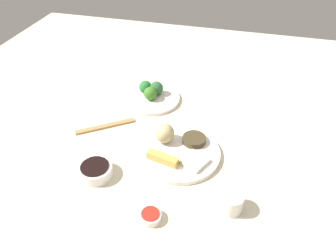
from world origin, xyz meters
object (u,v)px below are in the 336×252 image
object	(u,v)px
main_plate	(179,153)
soy_sauce_bowl	(95,171)
teacup	(231,202)
broccoli_plate	(152,99)
chopsticks_pair	(105,126)
sauce_ramekin_sweet_and_sour	(150,216)

from	to	relation	value
main_plate	soy_sauce_bowl	world-z (taller)	soy_sauce_bowl
main_plate	teacup	size ratio (longest dim) A/B	4.08
main_plate	broccoli_plate	xyz separation A→B (m)	(-0.29, -0.18, -0.00)
chopsticks_pair	teacup	bearing A→B (deg)	62.52
teacup	main_plate	bearing A→B (deg)	-133.16
broccoli_plate	soy_sauce_bowl	world-z (taller)	soy_sauce_bowl
broccoli_plate	soy_sauce_bowl	size ratio (longest dim) A/B	2.15
chopsticks_pair	sauce_ramekin_sweet_and_sour	bearing A→B (deg)	39.29
broccoli_plate	teacup	xyz separation A→B (m)	(0.47, 0.37, 0.02)
broccoli_plate	chopsticks_pair	distance (m)	0.25
sauce_ramekin_sweet_and_sour	broccoli_plate	bearing A→B (deg)	-163.43
sauce_ramekin_sweet_and_sour	teacup	xyz separation A→B (m)	(-0.09, 0.21, 0.02)
main_plate	teacup	distance (m)	0.26
main_plate	soy_sauce_bowl	distance (m)	0.28
soy_sauce_bowl	main_plate	bearing A→B (deg)	123.95
chopsticks_pair	broccoli_plate	bearing A→B (deg)	152.20
sauce_ramekin_sweet_and_sour	teacup	world-z (taller)	teacup
main_plate	sauce_ramekin_sweet_and_sour	world-z (taller)	sauce_ramekin_sweet_and_sour
main_plate	chopsticks_pair	xyz separation A→B (m)	(-0.08, -0.30, -0.00)
soy_sauce_bowl	sauce_ramekin_sweet_and_sour	xyz separation A→B (m)	(0.11, 0.21, -0.01)
broccoli_plate	chopsticks_pair	size ratio (longest dim) A/B	1.04
main_plate	broccoli_plate	bearing A→B (deg)	-147.97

